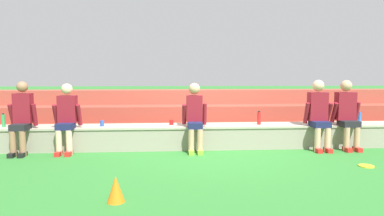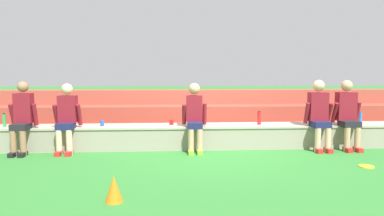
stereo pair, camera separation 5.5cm
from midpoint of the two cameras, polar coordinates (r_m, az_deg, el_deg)
name	(u,v)px [view 1 (the left image)]	position (r m, az deg, el deg)	size (l,w,h in m)	color
ground_plane	(216,151)	(6.48, 3.87, -7.42)	(80.00, 80.00, 0.00)	#2D752D
stone_seating_wall	(214,135)	(6.71, 3.55, -4.77)	(9.14, 0.62, 0.47)	gray
brick_bleachers	(205,116)	(8.43, 2.02, -1.45)	(11.71, 2.13, 1.09)	brown
person_far_left	(22,116)	(6.88, -27.73, -1.30)	(0.50, 0.55, 1.36)	#996B4C
person_left_of_center	(66,117)	(6.63, -21.24, -1.40)	(0.52, 0.54, 1.31)	beige
person_center	(195,116)	(6.32, 0.22, -1.32)	(0.48, 0.58, 1.32)	tan
person_right_of_center	(319,113)	(6.90, 21.00, -0.80)	(0.54, 0.53, 1.38)	#DBAD89
person_far_right	(347,112)	(7.21, 25.18, -0.71)	(0.55, 0.55, 1.38)	tan
water_bottle_center_gap	(359,118)	(7.66, 26.94, -1.55)	(0.06, 0.06, 0.25)	blue
water_bottle_mid_right	(259,118)	(6.81, 11.37, -1.73)	(0.07, 0.07, 0.28)	red
water_bottle_mid_left	(3,120)	(7.34, -30.17, -1.89)	(0.06, 0.06, 0.27)	green
plastic_cup_middle	(102,123)	(6.71, -15.62, -2.59)	(0.08, 0.08, 0.11)	blue
plastic_cup_right_end	(171,122)	(6.66, -3.83, -2.50)	(0.08, 0.08, 0.10)	red
frisbee	(366,166)	(6.05, 27.84, -8.92)	(0.23, 0.23, 0.02)	yellow
sports_cone	(116,189)	(4.01, -13.52, -13.57)	(0.21, 0.21, 0.31)	orange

